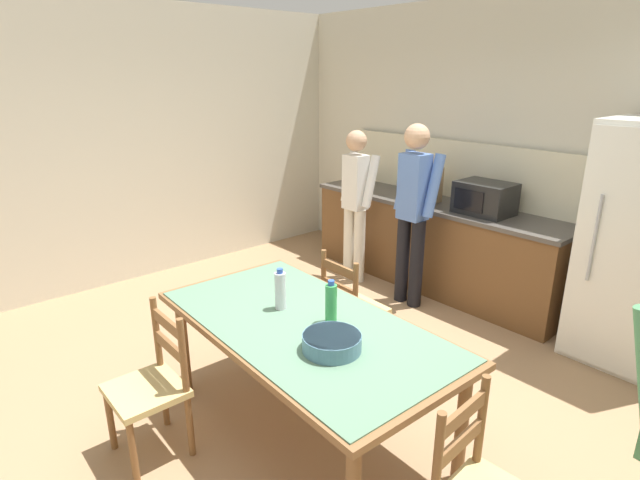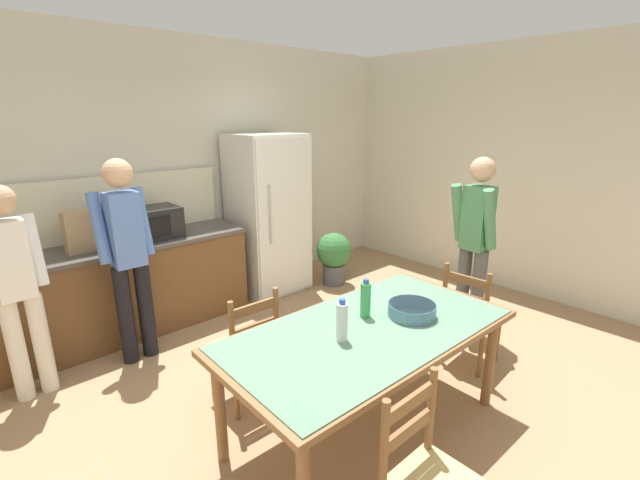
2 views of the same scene
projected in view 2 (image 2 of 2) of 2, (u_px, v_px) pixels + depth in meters
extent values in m
plane|color=#9E7A56|center=(336.00, 408.00, 3.16)|extent=(8.32, 8.32, 0.00)
cube|color=beige|center=(164.00, 176.00, 4.63)|extent=(6.52, 0.12, 2.90)
cube|color=beige|center=(540.00, 173.00, 4.87)|extent=(0.12, 5.20, 2.90)
cube|color=brown|center=(99.00, 298.00, 4.00)|extent=(2.86, 0.62, 0.88)
cube|color=#4C4742|center=(91.00, 251.00, 3.87)|extent=(2.90, 0.66, 0.04)
cube|color=#B7BCC1|center=(5.00, 267.00, 3.45)|extent=(0.52, 0.38, 0.02)
cube|color=beige|center=(76.00, 211.00, 4.00)|extent=(2.86, 0.03, 0.60)
cube|color=silver|center=(268.00, 214.00, 5.11)|extent=(0.80, 0.68, 1.88)
cube|color=silver|center=(286.00, 220.00, 4.86)|extent=(0.77, 0.02, 1.81)
cylinder|color=#A5AAB2|center=(270.00, 215.00, 4.66)|extent=(0.02, 0.02, 0.66)
cube|color=black|center=(152.00, 223.00, 4.18)|extent=(0.50, 0.38, 0.30)
cube|color=black|center=(155.00, 227.00, 4.01)|extent=(0.30, 0.01, 0.19)
cube|color=tan|center=(79.00, 232.00, 3.75)|extent=(0.24, 0.16, 0.36)
cylinder|color=brown|center=(490.00, 361.00, 3.11)|extent=(0.07, 0.07, 0.73)
cylinder|color=brown|center=(220.00, 409.00, 2.60)|extent=(0.07, 0.07, 0.73)
cylinder|color=brown|center=(402.00, 322.00, 3.70)|extent=(0.07, 0.07, 0.73)
cube|color=brown|center=(369.00, 332.00, 2.75)|extent=(1.97, 1.06, 0.04)
cube|color=#567A60|center=(369.00, 328.00, 2.74)|extent=(1.89, 1.02, 0.01)
cylinder|color=silver|center=(342.00, 322.00, 2.55)|extent=(0.07, 0.07, 0.24)
cylinder|color=#2D51B2|center=(342.00, 301.00, 2.51)|extent=(0.04, 0.04, 0.03)
cylinder|color=green|center=(366.00, 300.00, 2.86)|extent=(0.07, 0.07, 0.24)
cylinder|color=#2D51B2|center=(366.00, 281.00, 2.82)|extent=(0.04, 0.04, 0.03)
cylinder|color=slate|center=(412.00, 310.00, 2.89)|extent=(0.32, 0.32, 0.09)
cylinder|color=slate|center=(412.00, 305.00, 2.88)|extent=(0.31, 0.31, 0.02)
cylinder|color=brown|center=(497.00, 340.00, 3.72)|extent=(0.04, 0.04, 0.41)
cylinder|color=brown|center=(459.00, 326.00, 3.96)|extent=(0.04, 0.04, 0.41)
cylinder|color=brown|center=(480.00, 355.00, 3.48)|extent=(0.04, 0.04, 0.41)
cylinder|color=brown|center=(440.00, 339.00, 3.72)|extent=(0.04, 0.04, 0.41)
cube|color=tan|center=(471.00, 316.00, 3.65)|extent=(0.42, 0.44, 0.04)
cylinder|color=brown|center=(487.00, 301.00, 3.35)|extent=(0.04, 0.04, 0.46)
cylinder|color=brown|center=(445.00, 289.00, 3.59)|extent=(0.04, 0.04, 0.46)
cube|color=brown|center=(467.00, 280.00, 3.43)|extent=(0.05, 0.36, 0.07)
cube|color=brown|center=(465.00, 297.00, 3.47)|extent=(0.05, 0.36, 0.07)
cylinder|color=brown|center=(384.00, 445.00, 1.89)|extent=(0.04, 0.04, 0.46)
cylinder|color=brown|center=(431.00, 409.00, 2.12)|extent=(0.04, 0.04, 0.46)
cube|color=brown|center=(411.00, 402.00, 1.97)|extent=(0.36, 0.03, 0.07)
cube|color=brown|center=(409.00, 430.00, 2.01)|extent=(0.36, 0.03, 0.07)
cylinder|color=brown|center=(254.00, 356.00, 3.46)|extent=(0.04, 0.04, 0.41)
cylinder|color=brown|center=(213.00, 373.00, 3.24)|extent=(0.04, 0.04, 0.41)
cylinder|color=brown|center=(278.00, 375.00, 3.22)|extent=(0.04, 0.04, 0.41)
cylinder|color=brown|center=(236.00, 394.00, 2.99)|extent=(0.04, 0.04, 0.41)
cube|color=tan|center=(244.00, 347.00, 3.16)|extent=(0.43, 0.41, 0.04)
cylinder|color=brown|center=(276.00, 317.00, 3.08)|extent=(0.04, 0.04, 0.46)
cylinder|color=brown|center=(232.00, 333.00, 2.86)|extent=(0.04, 0.04, 0.46)
cube|color=brown|center=(254.00, 308.00, 2.93)|extent=(0.36, 0.04, 0.07)
cube|color=brown|center=(255.00, 328.00, 2.98)|extent=(0.36, 0.04, 0.07)
cylinder|color=silver|center=(17.00, 351.00, 3.17)|extent=(0.12, 0.12, 0.81)
cylinder|color=silver|center=(42.00, 343.00, 3.27)|extent=(0.12, 0.12, 0.81)
cube|color=white|center=(11.00, 260.00, 3.02)|extent=(0.23, 0.19, 0.57)
cylinder|color=white|center=(35.00, 250.00, 3.17)|extent=(0.09, 0.22, 0.55)
cylinder|color=black|center=(126.00, 315.00, 3.65)|extent=(0.13, 0.13, 0.87)
cylinder|color=black|center=(146.00, 309.00, 3.76)|extent=(0.13, 0.13, 0.87)
cube|color=#5175BC|center=(125.00, 230.00, 3.50)|extent=(0.25, 0.20, 0.62)
sphere|color=tan|center=(117.00, 173.00, 3.37)|extent=(0.23, 0.23, 0.23)
cylinder|color=#5175BC|center=(99.00, 228.00, 3.43)|extent=(0.10, 0.24, 0.59)
cylinder|color=#5175BC|center=(142.00, 221.00, 3.65)|extent=(0.10, 0.24, 0.59)
cylinder|color=#4C4C4C|center=(477.00, 293.00, 4.14)|extent=(0.13, 0.13, 0.85)
cylinder|color=#4C4C4C|center=(463.00, 287.00, 4.27)|extent=(0.13, 0.13, 0.85)
cube|color=#478456|center=(478.00, 218.00, 4.00)|extent=(0.22, 0.26, 0.61)
sphere|color=tan|center=(483.00, 169.00, 3.87)|extent=(0.23, 0.23, 0.23)
cylinder|color=#478456|center=(490.00, 220.00, 3.82)|extent=(0.24, 0.12, 0.58)
cylinder|color=#478456|center=(458.00, 213.00, 4.08)|extent=(0.24, 0.12, 0.58)
cylinder|color=#4C4C51|center=(334.00, 274.00, 5.47)|extent=(0.28, 0.28, 0.26)
sphere|color=#337038|center=(334.00, 250.00, 5.38)|extent=(0.44, 0.44, 0.44)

